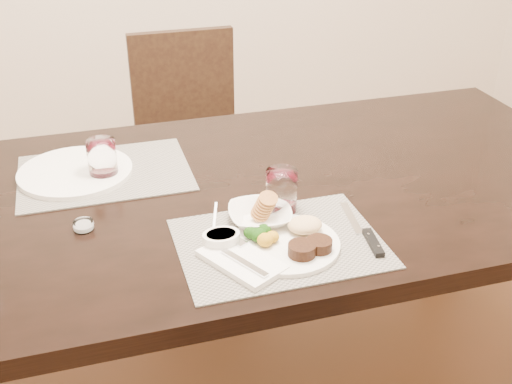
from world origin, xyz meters
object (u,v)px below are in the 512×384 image
object	(u,v)px
steak_knife	(368,236)
far_plate	(75,172)
wine_glass_near	(281,193)
dinner_plate	(291,241)
chair_far	(190,134)
cracker_bowl	(260,215)

from	to	relation	value
steak_knife	far_plate	xyz separation A→B (m)	(-0.63, 0.52, 0.00)
wine_glass_near	dinner_plate	bearing A→B (deg)	-100.87
chair_far	wine_glass_near	bearing A→B (deg)	-88.74
dinner_plate	far_plate	xyz separation A→B (m)	(-0.45, 0.50, -0.01)
cracker_bowl	far_plate	xyz separation A→B (m)	(-0.41, 0.39, -0.01)
chair_far	far_plate	bearing A→B (deg)	-121.74
far_plate	cracker_bowl	bearing A→B (deg)	-43.24
steak_knife	cracker_bowl	xyz separation A→B (m)	(-0.22, 0.14, 0.02)
wine_glass_near	chair_far	bearing A→B (deg)	91.26
dinner_plate	cracker_bowl	distance (m)	0.12
dinner_plate	steak_knife	bearing A→B (deg)	-14.87
cracker_bowl	chair_far	bearing A→B (deg)	87.72
dinner_plate	cracker_bowl	world-z (taller)	cracker_bowl
steak_knife	dinner_plate	bearing A→B (deg)	-178.62
dinner_plate	cracker_bowl	size ratio (longest dim) A/B	1.48
chair_far	dinner_plate	distance (m)	1.27
chair_far	wine_glass_near	world-z (taller)	chair_far
cracker_bowl	wine_glass_near	distance (m)	0.09
far_plate	steak_knife	bearing A→B (deg)	-39.75
chair_far	steak_knife	bearing A→B (deg)	-82.20
dinner_plate	steak_knife	world-z (taller)	dinner_plate
steak_knife	far_plate	size ratio (longest dim) A/B	0.80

